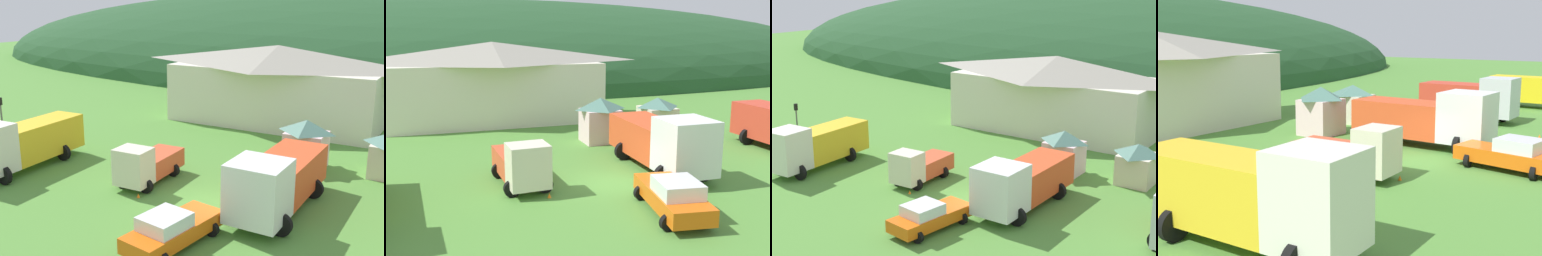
# 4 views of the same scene
# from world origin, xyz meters

# --- Properties ---
(ground_plane) EXTENTS (200.00, 200.00, 0.00)m
(ground_plane) POSITION_xyz_m (0.00, 0.00, 0.00)
(ground_plane) COLOR #518C38
(forested_hill_backdrop) EXTENTS (155.08, 60.00, 25.92)m
(forested_hill_backdrop) POSITION_xyz_m (0.00, 57.41, 0.00)
(forested_hill_backdrop) COLOR #234C28
(forested_hill_backdrop) RESTS_ON ground
(depot_building) EXTENTS (19.21, 8.82, 6.85)m
(depot_building) POSITION_xyz_m (-3.18, 18.84, 3.53)
(depot_building) COLOR silver
(depot_building) RESTS_ON ground
(play_shed_pink) EXTENTS (2.68, 2.44, 3.16)m
(play_shed_pink) POSITION_xyz_m (2.79, 8.46, 1.63)
(play_shed_pink) COLOR beige
(play_shed_pink) RESTS_ON ground
(heavy_rig_striped) EXTENTS (3.36, 8.34, 3.47)m
(heavy_rig_striped) POSITION_xyz_m (-12.61, -1.03, 1.80)
(heavy_rig_striped) COLOR silver
(heavy_rig_striped) RESTS_ON ground
(light_truck_cream) EXTENTS (2.55, 5.10, 2.49)m
(light_truck_cream) POSITION_xyz_m (-4.40, 0.88, 1.19)
(light_truck_cream) COLOR beige
(light_truck_cream) RESTS_ON ground
(heavy_rig_white) EXTENTS (3.39, 8.36, 3.37)m
(heavy_rig_white) POSITION_xyz_m (3.60, 1.07, 1.73)
(heavy_rig_white) COLOR white
(heavy_rig_white) RESTS_ON ground
(service_pickup_orange) EXTENTS (2.77, 5.21, 1.66)m
(service_pickup_orange) POSITION_xyz_m (0.99, -4.66, 0.83)
(service_pickup_orange) COLOR orange
(service_pickup_orange) RESTS_ON ground
(traffic_light_west) EXTENTS (0.20, 0.32, 3.70)m
(traffic_light_west) POSITION_xyz_m (-17.93, 1.54, 2.30)
(traffic_light_west) COLOR #4C4C51
(traffic_light_west) RESTS_ON ground
(traffic_cone_mid_row) EXTENTS (0.36, 0.36, 0.48)m
(traffic_cone_mid_row) POSITION_xyz_m (-3.52, -1.12, 0.00)
(traffic_cone_mid_row) COLOR orange
(traffic_cone_mid_row) RESTS_ON ground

